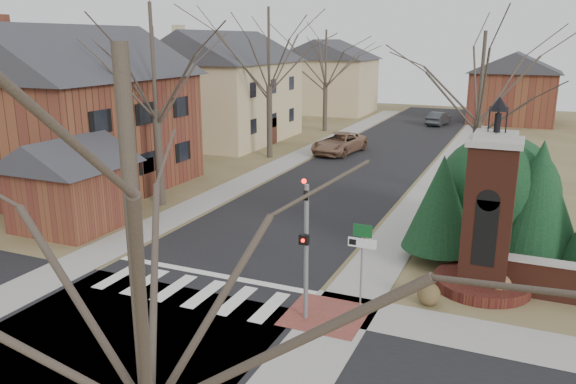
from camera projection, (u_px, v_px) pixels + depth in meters
The scene contains 28 objects.
ground at pixel (175, 301), 18.15m from camera, with size 120.00×120.00×0.00m, color brown.
main_street at pixel (364, 166), 37.62m from camera, with size 8.00×70.00×0.01m, color black.
cross_street at pixel (113, 346), 15.50m from camera, with size 120.00×8.00×0.01m, color black.
crosswalk_zone at pixel (189, 291), 18.86m from camera, with size 8.00×2.20×0.02m, color silver.
stop_bar at pixel (212, 274), 20.19m from camera, with size 8.00×0.35×0.02m, color silver.
sidewalk_right_main at pixel (443, 173), 35.63m from camera, with size 2.00×60.00×0.02m, color gray.
sidewalk_left at pixel (293, 159), 39.62m from camera, with size 2.00×60.00×0.02m, color gray.
curb_apron at pixel (326, 315), 17.19m from camera, with size 2.40×2.40×0.02m, color brown.
traffic_signal_pole at pixel (306, 238), 16.33m from camera, with size 0.28×0.41×4.50m.
sign_post at pixel (362, 249), 17.25m from camera, with size 0.90×0.07×2.75m.
brick_gate_monument at pixel (487, 228), 18.55m from camera, with size 3.20×3.20×6.47m.
house_brick_left at pixel (77, 106), 30.77m from camera, with size 9.80×11.80×9.42m.
house_stucco_left at pixel (224, 85), 46.02m from camera, with size 9.80×12.80×9.28m.
garage_left at pixel (70, 179), 24.81m from camera, with size 4.80×4.80×4.29m.
house_distant_left at pixel (327, 75), 64.13m from camera, with size 10.80×8.80×8.53m.
house_distant_right at pixel (513, 86), 56.60m from camera, with size 8.80×8.80×7.30m.
evergreen_near at pixel (441, 202), 20.98m from camera, with size 2.80×2.80×4.10m.
evergreen_mid at pixel (538, 196), 20.70m from camera, with size 3.40×3.40×4.70m.
evergreen_mass at pixel (497, 189), 22.47m from camera, with size 4.80×4.80×4.80m, color black.
bare_tree_0 at pixel (152, 50), 26.78m from camera, with size 8.05×8.05×11.15m.
bare_tree_1 at pixel (269, 42), 38.20m from camera, with size 8.40×8.40×11.64m.
bare_tree_2 at pixel (326, 53), 50.16m from camera, with size 7.35×7.35×10.19m.
bare_tree_3 at pixel (482, 71), 27.68m from camera, with size 7.00×7.00×9.70m.
bare_tree_4 at pixel (132, 210), 6.21m from camera, with size 6.65×6.65×9.21m.
pickup_truck at pixel (339, 143), 41.56m from camera, with size 2.50×5.41×1.50m, color #8B644C.
distant_car at pixel (439, 119), 55.23m from camera, with size 1.37×3.94×1.30m, color #35393D.
dry_shrub_left at pixel (429, 294), 17.81m from camera, with size 0.74×0.74×0.74m, color brown.
dry_shrub_right at pixel (500, 285), 18.44m from camera, with size 0.74×0.74×0.74m, color brown.
Camera 1 is at (9.95, -13.76, 8.19)m, focal length 35.00 mm.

